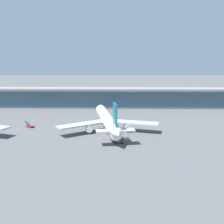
# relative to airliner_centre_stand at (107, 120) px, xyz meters

# --- Properties ---
(ground_plane) EXTENTS (1200.00, 1200.00, 0.00)m
(ground_plane) POSITION_rel_airliner_centre_stand_xyz_m (2.26, -9.77, -5.53)
(ground_plane) COLOR #515154
(airliner_centre_stand) EXTENTS (49.97, 65.73, 17.57)m
(airliner_centre_stand) POSITION_rel_airliner_centre_stand_xyz_m (0.00, 0.00, 0.00)
(airliner_centre_stand) COLOR white
(airliner_centre_stand) RESTS_ON ground
(service_truck_near_nose_red) EXTENTS (6.32, 5.05, 2.70)m
(service_truck_near_nose_red) POSITION_rel_airliner_centre_stand_xyz_m (-41.47, 5.43, -4.73)
(service_truck_near_nose_red) COLOR #B21E1E
(service_truck_near_nose_red) RESTS_ON ground
(service_truck_mid_apron_grey) EXTENTS (6.92, 2.48, 2.70)m
(service_truck_mid_apron_grey) POSITION_rel_airliner_centre_stand_xyz_m (5.90, -20.56, -4.73)
(service_truck_mid_apron_grey) COLOR gray
(service_truck_mid_apron_grey) RESTS_ON ground
(terminal_building) EXTENTS (274.88, 12.80, 15.20)m
(terminal_building) POSITION_rel_airliner_centre_stand_xyz_m (2.26, 67.85, 2.33)
(terminal_building) COLOR #B2ADA3
(terminal_building) RESTS_ON ground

